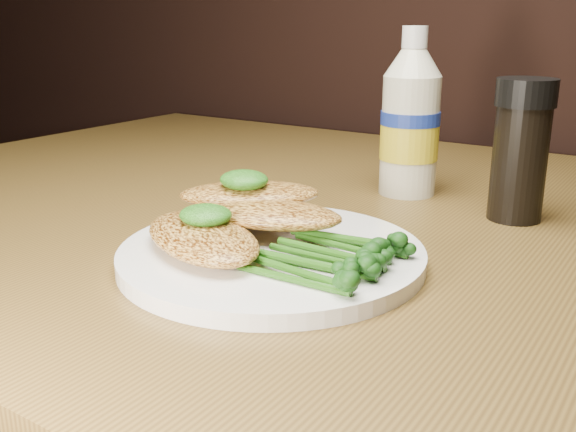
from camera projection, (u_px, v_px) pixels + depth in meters
The scene contains 9 objects.
plate at pixel (272, 255), 0.51m from camera, with size 0.24×0.24×0.01m, color white.
chicken_front at pixel (202, 237), 0.50m from camera, with size 0.13×0.07×0.02m, color gold.
chicken_mid at pixel (265, 213), 0.53m from camera, with size 0.13×0.07×0.02m, color gold.
chicken_back at pixel (250, 194), 0.56m from camera, with size 0.12×0.06×0.02m, color gold.
pesto_front at pixel (206, 215), 0.50m from camera, with size 0.04×0.04×0.02m, color black.
pesto_back at pixel (244, 180), 0.55m from camera, with size 0.04×0.04×0.02m, color black.
broccolini_bundle at pixel (323, 251), 0.47m from camera, with size 0.12×0.09×0.02m, color #235612, non-canonical shape.
mayo_bottle at pixel (411, 113), 0.68m from camera, with size 0.06×0.06×0.18m, color beige, non-canonical shape.
pepper_grinder at pixel (520, 151), 0.60m from camera, with size 0.05×0.05×0.13m, color black, non-canonical shape.
Camera 1 is at (0.30, 0.49, 0.94)m, focal length 40.59 mm.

